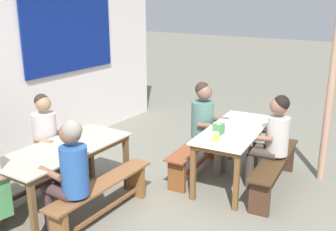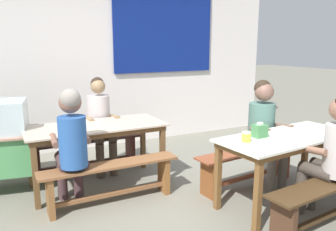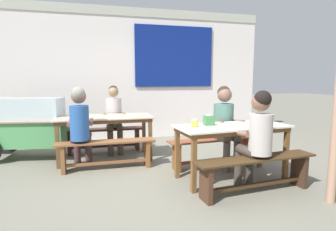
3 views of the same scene
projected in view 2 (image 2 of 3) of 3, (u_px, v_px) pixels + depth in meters
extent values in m
plane|color=slate|center=(192.00, 207.00, 3.67)|extent=(40.00, 40.00, 0.00)
cube|color=silver|center=(111.00, 63.00, 5.77)|extent=(6.35, 0.12, 2.87)
cube|color=navy|center=(165.00, 31.00, 6.02)|extent=(1.93, 0.03, 1.45)
cube|color=#C0AF97|center=(96.00, 126.00, 4.09)|extent=(1.67, 0.76, 0.02)
cube|color=brown|center=(96.00, 129.00, 4.10)|extent=(1.59, 0.70, 0.06)
cube|color=brown|center=(143.00, 144.00, 4.79)|extent=(0.06, 0.06, 0.70)
cube|color=brown|center=(162.00, 157.00, 4.24)|extent=(0.06, 0.06, 0.70)
cube|color=brown|center=(30.00, 160.00, 4.11)|extent=(0.06, 0.06, 0.70)
cube|color=brown|center=(36.00, 178.00, 3.57)|extent=(0.06, 0.06, 0.70)
cube|color=silver|center=(288.00, 137.00, 3.62)|extent=(1.67, 0.82, 0.02)
cube|color=brown|center=(288.00, 140.00, 3.63)|extent=(1.58, 0.76, 0.06)
cube|color=brown|center=(305.00, 155.00, 4.32)|extent=(0.07, 0.07, 0.70)
cube|color=brown|center=(218.00, 178.00, 3.56)|extent=(0.07, 0.07, 0.70)
cube|color=brown|center=(258.00, 199.00, 3.10)|extent=(0.07, 0.07, 0.70)
cube|color=#492A23|center=(86.00, 140.00, 4.65)|extent=(1.55, 0.31, 0.03)
cube|color=#512B22|center=(130.00, 149.00, 4.99)|extent=(0.06, 0.26, 0.43)
cube|color=#4C2523|center=(37.00, 163.00, 4.40)|extent=(0.06, 0.26, 0.43)
cube|color=#492A23|center=(87.00, 163.00, 4.72)|extent=(1.27, 0.05, 0.04)
cube|color=brown|center=(111.00, 165.00, 3.67)|extent=(1.54, 0.27, 0.03)
cube|color=brown|center=(164.00, 175.00, 4.01)|extent=(0.06, 0.22, 0.44)
cube|color=brown|center=(50.00, 197.00, 3.43)|extent=(0.06, 0.22, 0.44)
cube|color=brown|center=(112.00, 194.00, 3.74)|extent=(1.26, 0.05, 0.04)
cube|color=brown|center=(249.00, 151.00, 4.15)|extent=(1.51, 0.42, 0.02)
cube|color=brown|center=(281.00, 160.00, 4.52)|extent=(0.08, 0.25, 0.44)
cube|color=brown|center=(209.00, 179.00, 3.88)|extent=(0.08, 0.25, 0.44)
cube|color=brown|center=(247.00, 177.00, 4.22)|extent=(1.21, 0.15, 0.04)
cube|color=#402C17|center=(334.00, 182.00, 3.22)|extent=(1.66, 0.43, 0.02)
cube|color=#472C1C|center=(283.00, 224.00, 2.91)|extent=(0.08, 0.25, 0.44)
cube|color=#402C17|center=(330.00, 214.00, 3.29)|extent=(1.36, 0.17, 0.04)
cylinder|color=#333333|center=(32.00, 177.00, 4.19)|extent=(0.05, 0.05, 0.24)
cylinder|color=#3F3F3F|center=(49.00, 138.00, 4.16)|extent=(0.14, 0.62, 0.04)
cylinder|color=#655E55|center=(271.00, 174.00, 3.99)|extent=(0.11, 0.11, 0.46)
cylinder|color=#655E55|center=(282.00, 171.00, 4.07)|extent=(0.11, 0.11, 0.46)
cylinder|color=#655E55|center=(263.00, 148.00, 4.07)|extent=(0.14, 0.35, 0.13)
cylinder|color=#655E55|center=(274.00, 146.00, 4.15)|extent=(0.14, 0.35, 0.13)
cylinder|color=#497065|center=(261.00, 124.00, 4.19)|extent=(0.32, 0.32, 0.53)
sphere|color=brown|center=(264.00, 92.00, 4.09)|extent=(0.23, 0.23, 0.23)
sphere|color=#2D2319|center=(263.00, 88.00, 4.11)|extent=(0.21, 0.21, 0.21)
cylinder|color=brown|center=(260.00, 130.00, 3.95)|extent=(0.08, 0.31, 0.10)
cylinder|color=brown|center=(283.00, 127.00, 4.12)|extent=(0.08, 0.31, 0.11)
cylinder|color=#4C3E31|center=(100.00, 161.00, 4.45)|extent=(0.11, 0.11, 0.46)
cylinder|color=#4C3E31|center=(113.00, 159.00, 4.53)|extent=(0.11, 0.11, 0.46)
cylinder|color=#4C3E31|center=(96.00, 137.00, 4.54)|extent=(0.13, 0.37, 0.13)
cylinder|color=#4C3E31|center=(109.00, 136.00, 4.62)|extent=(0.13, 0.37, 0.13)
cylinder|color=#BEB1B2|center=(99.00, 115.00, 4.67)|extent=(0.31, 0.31, 0.55)
sphere|color=#8E704F|center=(98.00, 86.00, 4.57)|extent=(0.20, 0.20, 0.20)
sphere|color=#2D2319|center=(97.00, 84.00, 4.59)|extent=(0.18, 0.18, 0.18)
cylinder|color=#8E704F|center=(90.00, 120.00, 4.44)|extent=(0.07, 0.31, 0.09)
cylinder|color=#8E704F|center=(115.00, 117.00, 4.59)|extent=(0.07, 0.31, 0.10)
cylinder|color=#423A33|center=(312.00, 188.00, 3.60)|extent=(0.11, 0.11, 0.46)
cylinder|color=#423A33|center=(301.00, 192.00, 3.51)|extent=(0.11, 0.11, 0.46)
cylinder|color=#423A33|center=(328.00, 168.00, 3.41)|extent=(0.16, 0.36, 0.13)
cylinder|color=#423A33|center=(316.00, 171.00, 3.32)|extent=(0.16, 0.36, 0.13)
cylinder|color=brown|center=(332.00, 145.00, 3.41)|extent=(0.09, 0.31, 0.08)
cylinder|color=brown|center=(312.00, 150.00, 3.25)|extent=(0.09, 0.31, 0.09)
cylinder|color=#493134|center=(78.00, 177.00, 3.89)|extent=(0.11, 0.11, 0.46)
cylinder|color=#493134|center=(62.00, 180.00, 3.82)|extent=(0.11, 0.11, 0.46)
cylinder|color=#493134|center=(80.00, 159.00, 3.68)|extent=(0.14, 0.40, 0.13)
cylinder|color=#493134|center=(63.00, 161.00, 3.60)|extent=(0.14, 0.40, 0.13)
cylinder|color=#29549B|center=(73.00, 142.00, 3.43)|extent=(0.28, 0.28, 0.53)
sphere|color=brown|center=(70.00, 102.00, 3.36)|extent=(0.22, 0.22, 0.22)
sphere|color=gray|center=(70.00, 99.00, 3.33)|extent=(0.21, 0.21, 0.21)
cylinder|color=brown|center=(85.00, 137.00, 3.66)|extent=(0.08, 0.31, 0.09)
cylinder|color=brown|center=(54.00, 140.00, 3.52)|extent=(0.08, 0.31, 0.10)
cube|color=#427D49|center=(260.00, 131.00, 3.54)|extent=(0.14, 0.11, 0.14)
cube|color=white|center=(260.00, 124.00, 3.53)|extent=(0.06, 0.03, 0.02)
cylinder|color=yellow|center=(246.00, 138.00, 3.38)|extent=(0.09, 0.09, 0.09)
cylinder|color=white|center=(246.00, 133.00, 3.37)|extent=(0.08, 0.08, 0.02)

